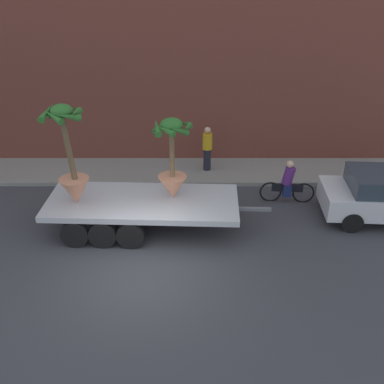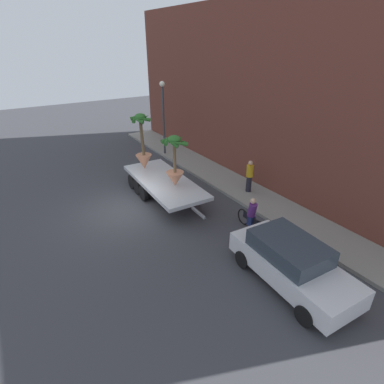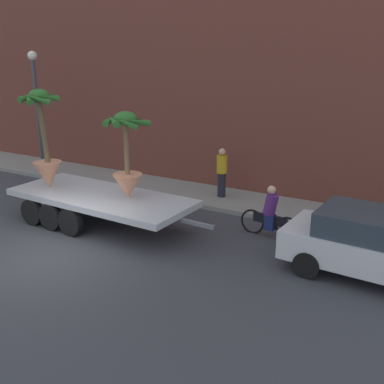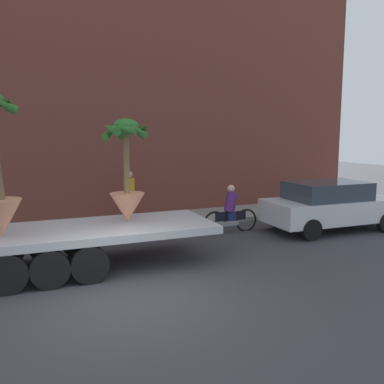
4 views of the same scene
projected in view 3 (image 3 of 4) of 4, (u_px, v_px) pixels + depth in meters
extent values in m
plane|color=#38383D|center=(53.00, 254.00, 12.37)|extent=(60.00, 60.00, 0.00)
cube|color=gray|center=(176.00, 191.00, 17.40)|extent=(24.00, 2.20, 0.15)
cube|color=brown|center=(199.00, 60.00, 17.43)|extent=(24.00, 1.20, 9.29)
cube|color=#B7BABF|center=(101.00, 197.00, 14.04)|extent=(5.79, 2.50, 0.18)
cylinder|color=black|center=(83.00, 194.00, 15.96)|extent=(0.81, 0.25, 0.80)
cylinder|color=black|center=(33.00, 212.00, 14.26)|extent=(0.81, 0.25, 0.80)
cylinder|color=black|center=(101.00, 198.00, 15.56)|extent=(0.81, 0.25, 0.80)
cylinder|color=black|center=(51.00, 217.00, 13.85)|extent=(0.81, 0.25, 0.80)
cylinder|color=black|center=(119.00, 202.00, 15.15)|extent=(0.81, 0.25, 0.80)
cylinder|color=black|center=(71.00, 222.00, 13.45)|extent=(0.81, 0.25, 0.80)
cube|color=slate|center=(197.00, 224.00, 12.38)|extent=(1.00, 0.14, 0.10)
cone|color=tan|center=(128.00, 186.00, 13.59)|extent=(0.85, 0.85, 0.71)
cylinder|color=brown|center=(126.00, 147.00, 13.24)|extent=(0.15, 0.14, 1.59)
ellipsoid|color=#2D6B28|center=(125.00, 118.00, 13.00)|extent=(0.63, 0.63, 0.39)
cone|color=#2D6B28|center=(137.00, 122.00, 12.77)|extent=(0.29, 0.93, 0.40)
cone|color=#2D6B28|center=(139.00, 121.00, 13.16)|extent=(0.72, 0.65, 0.49)
cone|color=#2D6B28|center=(125.00, 120.00, 13.38)|extent=(0.70, 0.64, 0.50)
cone|color=#2D6B28|center=(112.00, 119.00, 13.15)|extent=(0.33, 0.85, 0.35)
cone|color=#2D6B28|center=(113.00, 121.00, 12.87)|extent=(0.71, 0.58, 0.32)
cone|color=#2D6B28|center=(126.00, 123.00, 12.73)|extent=(0.63, 0.58, 0.43)
cone|color=tan|center=(48.00, 174.00, 14.64)|extent=(0.87, 0.87, 0.80)
cylinder|color=brown|center=(43.00, 129.00, 14.24)|extent=(0.30, 0.16, 2.02)
ellipsoid|color=#2D6B28|center=(39.00, 95.00, 13.96)|extent=(0.59, 0.59, 0.37)
cone|color=#2D6B28|center=(48.00, 97.00, 13.79)|extent=(0.21, 0.77, 0.34)
cone|color=#2D6B28|center=(49.00, 97.00, 14.15)|extent=(0.67, 0.45, 0.42)
cone|color=#2D6B28|center=(43.00, 96.00, 14.30)|extent=(0.71, 0.52, 0.42)
cone|color=#2D6B28|center=(31.00, 96.00, 14.22)|extent=(0.34, 0.88, 0.39)
cone|color=#2D6B28|center=(28.00, 98.00, 13.84)|extent=(0.64, 0.51, 0.40)
cone|color=#2D6B28|center=(38.00, 99.00, 13.65)|extent=(0.68, 0.62, 0.41)
torus|color=black|center=(288.00, 230.00, 13.07)|extent=(0.74, 0.12, 0.74)
torus|color=black|center=(252.00, 222.00, 13.66)|extent=(0.74, 0.12, 0.74)
cube|color=black|center=(270.00, 219.00, 13.31)|extent=(1.04, 0.14, 0.28)
cylinder|color=#51236B|center=(271.00, 204.00, 13.18)|extent=(0.47, 0.37, 0.65)
sphere|color=tan|center=(272.00, 190.00, 13.05)|extent=(0.24, 0.24, 0.24)
cube|color=navy|center=(270.00, 222.00, 13.34)|extent=(0.30, 0.26, 0.44)
cube|color=silver|center=(381.00, 252.00, 10.88)|extent=(4.49, 2.10, 0.70)
cube|color=#2D3842|center=(374.00, 225.00, 10.81)|extent=(2.51, 1.80, 0.56)
cylinder|color=black|center=(330.00, 240.00, 12.43)|extent=(0.65, 0.24, 0.64)
cylinder|color=black|center=(307.00, 265.00, 11.04)|extent=(0.65, 0.24, 0.64)
cylinder|color=black|center=(222.00, 185.00, 16.39)|extent=(0.28, 0.28, 0.85)
cylinder|color=gold|center=(222.00, 164.00, 16.17)|extent=(0.36, 0.36, 0.62)
sphere|color=tan|center=(222.00, 152.00, 16.04)|extent=(0.24, 0.24, 0.24)
cylinder|color=#383D42|center=(38.00, 118.00, 18.83)|extent=(0.14, 0.14, 4.50)
sphere|color=#EAEACC|center=(32.00, 56.00, 18.11)|extent=(0.36, 0.36, 0.36)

